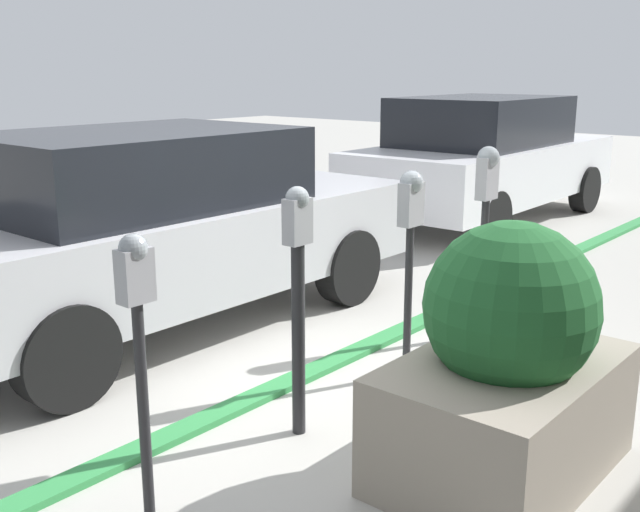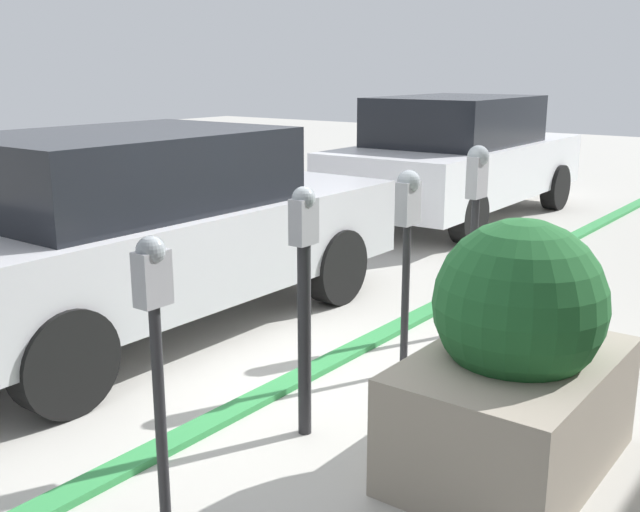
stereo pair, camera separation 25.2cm
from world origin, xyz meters
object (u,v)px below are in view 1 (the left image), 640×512
(parking_meter_fourth, at_px, (486,198))
(parking_meter_second, at_px, (298,282))
(parking_meter_nearest, at_px, (138,318))
(parked_car_middle, at_px, (154,225))
(parking_meter_middle, at_px, (410,223))
(planter_box, at_px, (507,367))
(parked_car_rear, at_px, (485,158))

(parking_meter_fourth, bearing_deg, parking_meter_second, -179.90)
(parking_meter_nearest, height_order, parked_car_middle, parked_car_middle)
(parking_meter_nearest, relative_size, parking_meter_middle, 0.97)
(parking_meter_middle, bearing_deg, parking_meter_nearest, -179.04)
(parking_meter_second, height_order, planter_box, parking_meter_second)
(planter_box, bearing_deg, parking_meter_middle, 55.71)
(parking_meter_fourth, distance_m, planter_box, 2.08)
(parking_meter_fourth, bearing_deg, parking_meter_middle, -179.72)
(parking_meter_nearest, xyz_separation_m, parking_meter_fourth, (3.11, 0.04, 0.11))
(parking_meter_nearest, relative_size, planter_box, 0.99)
(parking_meter_nearest, bearing_deg, parking_meter_fourth, 0.74)
(parking_meter_middle, relative_size, planter_box, 1.02)
(parking_meter_nearest, relative_size, parked_car_rear, 0.29)
(parking_meter_second, relative_size, parking_meter_middle, 1.02)
(parking_meter_middle, height_order, parking_meter_fourth, parking_meter_fourth)
(parking_meter_second, distance_m, parking_meter_middle, 1.07)
(parked_car_middle, distance_m, parked_car_rear, 5.46)
(parking_meter_nearest, distance_m, parking_meter_fourth, 3.11)
(parking_meter_fourth, bearing_deg, parking_meter_nearest, -179.26)
(planter_box, distance_m, parked_car_middle, 3.16)
(planter_box, xyz_separation_m, parked_car_middle, (0.31, 3.14, 0.23))
(parking_meter_second, distance_m, parking_meter_fourth, 2.06)
(parking_meter_second, height_order, parking_meter_middle, parking_meter_second)
(parking_meter_middle, xyz_separation_m, parking_meter_fourth, (1.00, 0.00, 0.03))
(parking_meter_nearest, xyz_separation_m, parked_car_rear, (7.15, 2.22, -0.12))
(parking_meter_fourth, relative_size, planter_box, 1.08)
(parked_car_rear, bearing_deg, parking_meter_second, -161.49)
(parked_car_rear, bearing_deg, parking_meter_fourth, -152.88)
(planter_box, relative_size, parked_car_middle, 0.31)
(parking_meter_nearest, relative_size, parking_meter_fourth, 0.92)
(planter_box, height_order, parked_car_middle, parked_car_middle)
(parking_meter_nearest, height_order, parking_meter_fourth, parking_meter_fourth)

